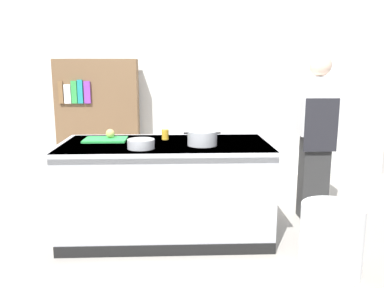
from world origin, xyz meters
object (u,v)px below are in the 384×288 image
mixing_bowl (141,144)px  onion (110,133)px  stock_pot (202,138)px  juice_cup (165,134)px  trash_bin (331,239)px  person_chef (316,134)px  bookshelf (98,122)px

mixing_bowl → onion: bearing=128.2°
stock_pot → juice_cup: (-0.34, 0.30, -0.02)m
stock_pot → mixing_bowl: bearing=-167.0°
trash_bin → person_chef: person_chef is taller
onion → person_chef: 2.10m
onion → trash_bin: 2.18m
onion → juice_cup: onion is taller
trash_bin → bookshelf: size_ratio=0.32×
onion → bookshelf: 1.67m
stock_pot → trash_bin: stock_pot is taller
juice_cup → person_chef: 1.57m
onion → stock_pot: size_ratio=0.26×
onion → juice_cup: size_ratio=0.86×
onion → person_chef: size_ratio=0.05×
person_chef → mixing_bowl: bearing=107.6°
mixing_bowl → juice_cup: juice_cup is taller
juice_cup → trash_bin: bearing=-36.0°
onion → stock_pot: stock_pot is taller
stock_pot → bookshelf: 2.32m
stock_pot → trash_bin: bearing=-34.1°
onion → trash_bin: (1.84, -0.96, -0.69)m
stock_pot → bookshelf: bookshelf is taller
mixing_bowl → trash_bin: (1.51, -0.53, -0.66)m
person_chef → trash_bin: bearing=165.9°
onion → bookshelf: bearing=105.1°
stock_pot → mixing_bowl: stock_pot is taller
juice_cup → trash_bin: 1.75m
bookshelf → mixing_bowl: bearing=-69.3°
juice_cup → trash_bin: size_ratio=0.18×
onion → stock_pot: 0.92m
onion → juice_cup: bearing=-0.5°
mixing_bowl → person_chef: (1.76, 0.61, -0.03)m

